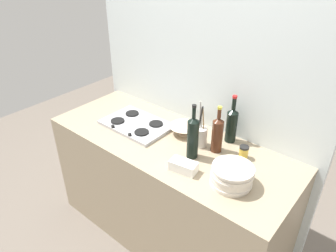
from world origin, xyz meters
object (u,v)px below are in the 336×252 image
(utensil_crock, at_px, (201,135))
(condiment_jar_front, at_px, (244,152))
(wine_bottle_mid_right, at_px, (193,137))
(mixing_bowl, at_px, (184,129))
(plate_stack, at_px, (232,175))
(stovetop_hob, at_px, (137,124))
(wine_bottle_leftmost, at_px, (217,134))
(wine_bottle_mid_left, at_px, (232,124))
(butter_dish, at_px, (183,166))

(utensil_crock, xyz_separation_m, condiment_jar_front, (0.29, 0.06, -0.03))
(wine_bottle_mid_right, xyz_separation_m, mixing_bowl, (-0.21, 0.19, -0.11))
(mixing_bowl, bearing_deg, utensil_crock, -16.32)
(utensil_crock, bearing_deg, plate_stack, -30.15)
(stovetop_hob, distance_m, utensil_crock, 0.53)
(stovetop_hob, relative_size, wine_bottle_leftmost, 1.54)
(plate_stack, bearing_deg, wine_bottle_mid_left, 121.13)
(wine_bottle_leftmost, bearing_deg, butter_dish, -96.69)
(plate_stack, height_order, wine_bottle_mid_right, wine_bottle_mid_right)
(mixing_bowl, relative_size, butter_dish, 1.31)
(wine_bottle_leftmost, height_order, wine_bottle_mid_right, wine_bottle_mid_right)
(plate_stack, bearing_deg, mixing_bowl, 154.11)
(utensil_crock, bearing_deg, butter_dish, -74.71)
(wine_bottle_mid_left, xyz_separation_m, butter_dish, (-0.05, -0.47, -0.10))
(wine_bottle_mid_left, bearing_deg, mixing_bowl, -157.09)
(wine_bottle_mid_left, height_order, condiment_jar_front, wine_bottle_mid_left)
(stovetop_hob, height_order, wine_bottle_mid_right, wine_bottle_mid_right)
(plate_stack, bearing_deg, butter_dish, -163.78)
(wine_bottle_mid_right, bearing_deg, wine_bottle_mid_left, 73.99)
(stovetop_hob, xyz_separation_m, wine_bottle_mid_right, (0.55, -0.05, 0.13))
(wine_bottle_mid_right, height_order, butter_dish, wine_bottle_mid_right)
(stovetop_hob, bearing_deg, wine_bottle_mid_left, 22.99)
(stovetop_hob, height_order, wine_bottle_mid_left, wine_bottle_mid_left)
(wine_bottle_leftmost, height_order, utensil_crock, wine_bottle_leftmost)
(mixing_bowl, bearing_deg, wine_bottle_leftmost, -6.93)
(wine_bottle_leftmost, height_order, condiment_jar_front, wine_bottle_leftmost)
(stovetop_hob, relative_size, mixing_bowl, 2.33)
(utensil_crock, bearing_deg, wine_bottle_mid_left, 55.29)
(wine_bottle_mid_right, relative_size, mixing_bowl, 1.72)
(wine_bottle_leftmost, relative_size, butter_dish, 1.97)
(butter_dish, xyz_separation_m, condiment_jar_front, (0.21, 0.35, 0.01))
(mixing_bowl, distance_m, condiment_jar_front, 0.47)
(butter_dish, height_order, utensil_crock, utensil_crock)
(plate_stack, distance_m, mixing_bowl, 0.60)
(butter_dish, relative_size, utensil_crock, 0.52)
(utensil_crock, bearing_deg, condiment_jar_front, 11.34)
(stovetop_hob, xyz_separation_m, wine_bottle_leftmost, (0.63, 0.11, 0.11))
(stovetop_hob, distance_m, wine_bottle_mid_right, 0.56)
(plate_stack, xyz_separation_m, mixing_bowl, (-0.54, 0.26, -0.03))
(stovetop_hob, height_order, mixing_bowl, mixing_bowl)
(wine_bottle_mid_left, height_order, wine_bottle_mid_right, wine_bottle_mid_right)
(stovetop_hob, bearing_deg, wine_bottle_leftmost, 9.70)
(plate_stack, distance_m, wine_bottle_mid_left, 0.46)
(stovetop_hob, bearing_deg, utensil_crock, 10.05)
(stovetop_hob, distance_m, mixing_bowl, 0.37)
(condiment_jar_front, bearing_deg, wine_bottle_mid_right, -142.65)
(plate_stack, bearing_deg, wine_bottle_leftmost, 137.31)
(plate_stack, xyz_separation_m, wine_bottle_leftmost, (-0.24, 0.22, 0.07))
(butter_dish, bearing_deg, wine_bottle_mid_right, 107.05)
(stovetop_hob, relative_size, wine_bottle_mid_right, 1.35)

